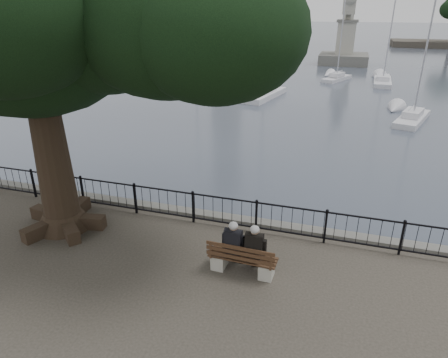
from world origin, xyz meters
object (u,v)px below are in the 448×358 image
at_px(bench, 242,262).
at_px(person_left, 235,247).
at_px(tree, 59,8).
at_px(person_right, 255,251).
at_px(lion_monument, 345,46).

distance_m(bench, person_left, 0.43).
height_order(person_left, tree, tree).
height_order(person_right, lion_monument, lion_monument).
xyz_separation_m(person_left, lion_monument, (1.11, 49.38, 0.63)).
relative_size(person_left, person_right, 1.00).
xyz_separation_m(bench, tree, (-4.94, 0.77, 5.87)).
bearing_deg(tree, person_right, -7.43).
height_order(bench, person_left, person_left).
bearing_deg(bench, lion_monument, 88.98).
bearing_deg(tree, lion_monument, 83.18).
distance_m(person_left, person_right, 0.54).
height_order(person_left, lion_monument, lion_monument).
bearing_deg(lion_monument, person_right, -90.66).
height_order(bench, person_right, person_right).
distance_m(bench, person_right, 0.47).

